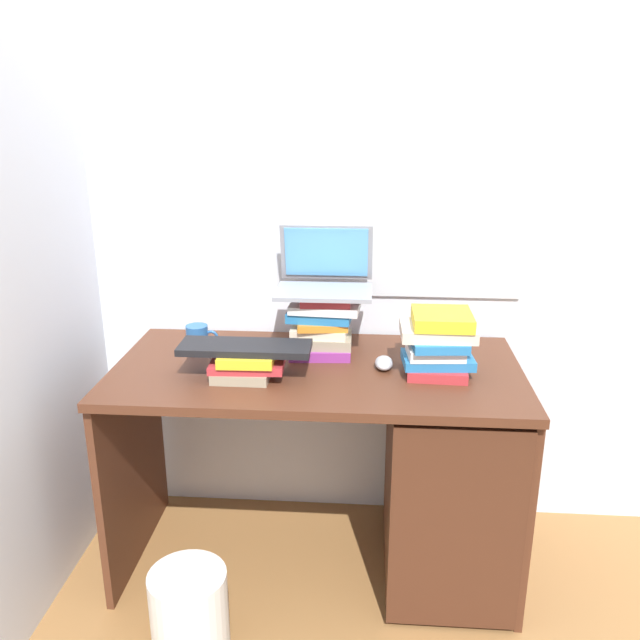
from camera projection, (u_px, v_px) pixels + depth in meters
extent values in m
plane|color=olive|center=(317.00, 558.00, 2.46)|extent=(6.00, 6.00, 0.00)
cube|color=silver|center=(325.00, 191.00, 2.42)|extent=(6.00, 0.05, 2.60)
cube|color=silver|center=(401.00, 188.00, 2.36)|extent=(0.90, 0.01, 0.80)
cube|color=silver|center=(35.00, 204.00, 2.12)|extent=(0.05, 6.00, 2.60)
cube|color=#4C2819|center=(317.00, 371.00, 2.23)|extent=(1.36, 0.68, 0.03)
cube|color=#4C2819|center=(133.00, 464.00, 2.39)|extent=(0.02, 0.62, 0.74)
cube|color=#4C2819|center=(509.00, 479.00, 2.30)|extent=(0.02, 0.62, 0.74)
cube|color=#442416|center=(447.00, 482.00, 2.28)|extent=(0.41, 0.58, 0.70)
cube|color=#8C338C|center=(321.00, 349.00, 2.33)|extent=(0.22, 0.20, 0.03)
cube|color=gray|center=(325.00, 340.00, 2.32)|extent=(0.18, 0.15, 0.04)
cube|color=beige|center=(321.00, 330.00, 2.31)|extent=(0.20, 0.15, 0.03)
cube|color=orange|center=(322.00, 322.00, 2.31)|extent=(0.19, 0.19, 0.02)
cube|color=#2672B2|center=(321.00, 315.00, 2.29)|extent=(0.23, 0.15, 0.03)
cube|color=white|center=(326.00, 306.00, 2.29)|extent=(0.25, 0.19, 0.03)
cube|color=#B22D33|center=(326.00, 299.00, 2.27)|extent=(0.17, 0.14, 0.03)
cube|color=gray|center=(243.00, 371.00, 2.14)|extent=(0.18, 0.18, 0.03)
cube|color=#B22D33|center=(248.00, 364.00, 2.13)|extent=(0.24, 0.17, 0.02)
cube|color=yellow|center=(248.00, 356.00, 2.12)|extent=(0.18, 0.18, 0.03)
cube|color=#B22D33|center=(437.00, 369.00, 2.16)|extent=(0.20, 0.18, 0.03)
cube|color=#2672B2|center=(438.00, 360.00, 2.15)|extent=(0.23, 0.16, 0.03)
cube|color=white|center=(435.00, 351.00, 2.13)|extent=(0.19, 0.14, 0.03)
cube|color=#2672B2|center=(438.00, 341.00, 2.13)|extent=(0.19, 0.20, 0.03)
cube|color=beige|center=(438.00, 331.00, 2.13)|extent=(0.24, 0.17, 0.04)
cube|color=yellow|center=(442.00, 319.00, 2.12)|extent=(0.19, 0.19, 0.04)
cube|color=gray|center=(324.00, 292.00, 2.27)|extent=(0.33, 0.21, 0.01)
cube|color=gray|center=(326.00, 252.00, 2.36)|extent=(0.33, 0.06, 0.20)
cube|color=#59A5E5|center=(326.00, 252.00, 2.35)|extent=(0.29, 0.05, 0.18)
cube|color=black|center=(245.00, 347.00, 2.12)|extent=(0.42, 0.14, 0.02)
ellipsoid|color=#A5A8AD|center=(384.00, 363.00, 2.21)|extent=(0.06, 0.10, 0.04)
cylinder|color=#265999|center=(197.00, 338.00, 2.35)|extent=(0.08, 0.08, 0.09)
torus|color=#265999|center=(211.00, 337.00, 2.35)|extent=(0.05, 0.01, 0.05)
cylinder|color=silver|center=(190.00, 614.00, 2.00)|extent=(0.23, 0.23, 0.29)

